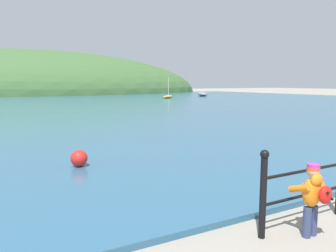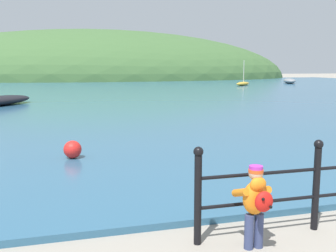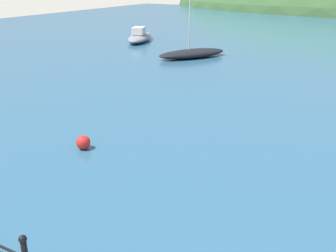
{
  "view_description": "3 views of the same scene",
  "coord_description": "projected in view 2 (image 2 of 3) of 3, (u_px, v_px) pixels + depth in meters",
  "views": [
    {
      "loc": [
        -8.59,
        -1.54,
        2.07
      ],
      "look_at": [
        -4.18,
        6.42,
        0.87
      ],
      "focal_mm": 35.0,
      "sensor_mm": 36.0,
      "label": 1
    },
    {
      "loc": [
        -7.02,
        -2.75,
        2.14
      ],
      "look_at": [
        -5.16,
        3.93,
        1.08
      ],
      "focal_mm": 42.0,
      "sensor_mm": 36.0,
      "label": 2
    },
    {
      "loc": [
        0.24,
        -1.53,
        4.62
      ],
      "look_at": [
        -4.76,
        7.39,
        0.73
      ],
      "focal_mm": 42.0,
      "sensor_mm": 36.0,
      "label": 3
    }
  ],
  "objects": [
    {
      "name": "far_hillside",
      "position": [
        99.0,
        79.0,
        69.69
      ],
      "size": [
        69.99,
        38.5,
        16.85
      ],
      "color": "#3D6033",
      "rests_on": "ground"
    },
    {
      "name": "boat_nearest_quay",
      "position": [
        289.0,
        81.0,
        47.88
      ],
      "size": [
        2.82,
        4.05,
        0.59
      ],
      "color": "gray",
      "rests_on": "water"
    },
    {
      "name": "mooring_buoy",
      "position": [
        73.0,
        149.0,
        8.78
      ],
      "size": [
        0.4,
        0.4,
        0.4
      ],
      "primitive_type": "sphere",
      "color": "red",
      "rests_on": "water"
    },
    {
      "name": "boat_twin_mast",
      "position": [
        1.0,
        100.0,
        20.79
      ],
      "size": [
        3.61,
        4.48,
        5.32
      ],
      "color": "black",
      "rests_on": "water"
    },
    {
      "name": "child_in_coat",
      "position": [
        256.0,
        200.0,
        4.56
      ],
      "size": [
        0.38,
        0.53,
        1.0
      ],
      "color": "navy",
      "rests_on": "ground"
    },
    {
      "name": "boat_red_dinghy",
      "position": [
        243.0,
        84.0,
        42.18
      ],
      "size": [
        2.66,
        2.37,
        2.69
      ],
      "color": "gold",
      "rests_on": "water"
    },
    {
      "name": "water",
      "position": [
        139.0,
        90.0,
        35.27
      ],
      "size": [
        80.0,
        60.0,
        0.1
      ],
      "primitive_type": "cube",
      "color": "#2D5B7A",
      "rests_on": "ground"
    }
  ]
}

